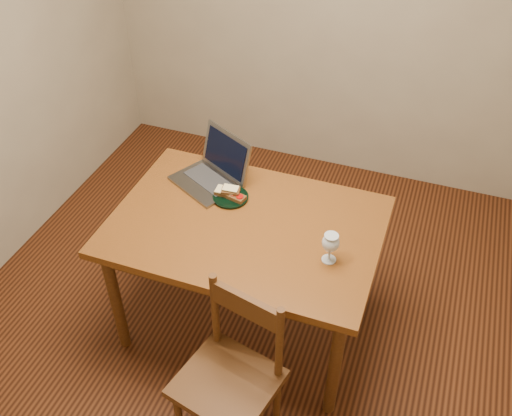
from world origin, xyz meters
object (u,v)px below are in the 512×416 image
(plate, at_px, (231,197))
(milk_glass, at_px, (330,248))
(chair, at_px, (230,372))
(laptop, at_px, (215,169))
(table, at_px, (246,236))

(plate, distance_m, milk_glass, 0.64)
(chair, relative_size, laptop, 1.08)
(chair, xyz_separation_m, plate, (-0.30, 0.78, 0.28))
(table, relative_size, chair, 2.70)
(table, relative_size, milk_glass, 8.49)
(laptop, bearing_deg, milk_glass, 0.01)
(table, bearing_deg, milk_glass, -13.29)
(table, distance_m, milk_glass, 0.48)
(milk_glass, distance_m, laptop, 0.81)
(milk_glass, xyz_separation_m, laptop, (-0.72, 0.38, -0.01))
(chair, bearing_deg, laptop, 128.96)
(plate, bearing_deg, laptop, 137.67)
(chair, distance_m, milk_glass, 0.69)
(chair, relative_size, plate, 2.62)
(chair, height_order, laptop, laptop)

